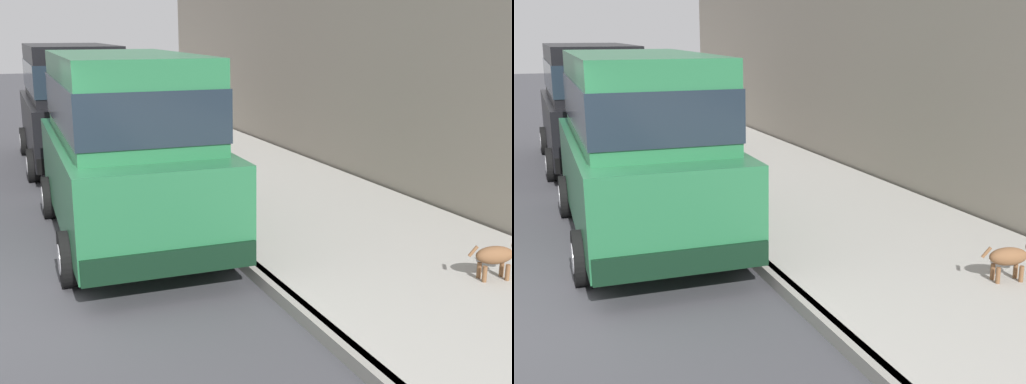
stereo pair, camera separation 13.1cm
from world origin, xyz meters
TOP-DOWN VIEW (x-y plane):
  - curb at (3.20, 0.00)m, footprint 0.16×64.00m
  - sidewalk at (5.00, 0.00)m, footprint 3.60×64.00m
  - car_green_van at (2.17, 1.87)m, footprint 2.23×4.95m
  - car_black_van at (2.19, 7.53)m, footprint 2.20×4.93m
  - dog_brown at (5.53, -1.57)m, footprint 0.75×0.29m
  - building_facade at (7.10, 5.47)m, footprint 0.50×20.00m

SIDE VIEW (x-z plane):
  - curb at x=3.20m, z-range 0.00..0.14m
  - sidewalk at x=5.00m, z-range 0.00..0.14m
  - dog_brown at x=5.53m, z-range 0.18..0.67m
  - car_green_van at x=2.17m, z-range 0.13..2.65m
  - car_black_van at x=2.19m, z-range 0.13..2.65m
  - building_facade at x=7.10m, z-range 0.00..3.98m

